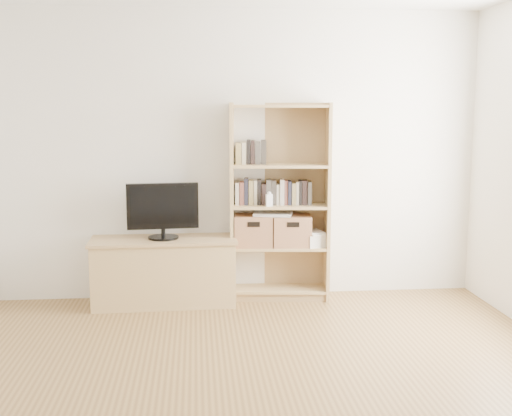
{
  "coord_description": "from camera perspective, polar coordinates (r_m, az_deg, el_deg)",
  "views": [
    {
      "loc": [
        -0.33,
        -3.31,
        1.72
      ],
      "look_at": [
        0.16,
        1.9,
        0.91
      ],
      "focal_mm": 45.0,
      "sensor_mm": 36.0,
      "label": 1
    }
  ],
  "objects": [
    {
      "name": "bookshelf",
      "position": [
        5.76,
        2.14,
        0.49
      ],
      "size": [
        0.91,
        0.4,
        1.77
      ],
      "primitive_type": "cube",
      "rotation": [
        0.0,
        0.0,
        -0.09
      ],
      "color": "tan",
      "rests_on": "floor"
    },
    {
      "name": "basket_left",
      "position": [
        5.79,
        -0.21,
        -2.0
      ],
      "size": [
        0.36,
        0.31,
        0.28
      ],
      "primitive_type": "cube",
      "rotation": [
        0.0,
        0.0,
        -0.08
      ],
      "color": "#8E5F40",
      "rests_on": "bookshelf"
    },
    {
      "name": "laptop",
      "position": [
        5.76,
        1.53,
        -0.51
      ],
      "size": [
        0.38,
        0.3,
        0.03
      ],
      "primitive_type": "cube",
      "rotation": [
        0.0,
        0.0,
        -0.23
      ],
      "color": "silver",
      "rests_on": "basket_left"
    },
    {
      "name": "basket_right",
      "position": [
        5.8,
        3.19,
        -2.01
      ],
      "size": [
        0.35,
        0.3,
        0.28
      ],
      "primitive_type": "cube",
      "rotation": [
        0.0,
        0.0,
        -0.06
      ],
      "color": "#8E5F40",
      "rests_on": "bookshelf"
    },
    {
      "name": "television",
      "position": [
        5.65,
        -8.29,
        -0.27
      ],
      "size": [
        0.62,
        0.1,
        0.49
      ],
      "primitive_type": "cube",
      "rotation": [
        0.0,
        0.0,
        0.09
      ],
      "color": "black",
      "rests_on": "tv_stand"
    },
    {
      "name": "back_wall",
      "position": [
        5.83,
        -2.09,
        4.68
      ],
      "size": [
        4.5,
        0.02,
        2.6
      ],
      "primitive_type": "cube",
      "color": "silver",
      "rests_on": "floor"
    },
    {
      "name": "books_row_upper",
      "position": [
        5.73,
        0.18,
        4.91
      ],
      "size": [
        0.38,
        0.17,
        0.2
      ],
      "primitive_type": "cube",
      "rotation": [
        0.0,
        0.0,
        -0.09
      ],
      "color": "#B1A89F",
      "rests_on": "bookshelf"
    },
    {
      "name": "magazine_stack",
      "position": [
        5.83,
        5.12,
        -2.8
      ],
      "size": [
        0.22,
        0.27,
        0.11
      ],
      "primitive_type": "cube",
      "rotation": [
        0.0,
        0.0,
        0.23
      ],
      "color": "beige",
      "rests_on": "bookshelf"
    },
    {
      "name": "baby_monitor",
      "position": [
        5.66,
        1.18,
        0.69
      ],
      "size": [
        0.06,
        0.05,
        0.11
      ],
      "primitive_type": "cube",
      "rotation": [
        0.0,
        0.0,
        0.17
      ],
      "color": "white",
      "rests_on": "bookshelf"
    },
    {
      "name": "tv_stand",
      "position": [
        5.77,
        -8.17,
        -5.7
      ],
      "size": [
        1.25,
        0.5,
        0.57
      ],
      "primitive_type": "cube",
      "rotation": [
        0.0,
        0.0,
        0.03
      ],
      "color": "tan",
      "rests_on": "floor"
    },
    {
      "name": "books_row_mid",
      "position": [
        5.77,
        2.13,
        1.33
      ],
      "size": [
        0.77,
        0.21,
        0.2
      ],
      "primitive_type": "cube",
      "rotation": [
        0.0,
        0.0,
        -0.08
      ],
      "color": "#B1A89F",
      "rests_on": "bookshelf"
    },
    {
      "name": "front_wall",
      "position": [
        0.97,
        16.11,
        -17.35
      ],
      "size": [
        4.5,
        0.02,
        2.6
      ],
      "primitive_type": "cube",
      "color": "silver",
      "rests_on": "floor"
    }
  ]
}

